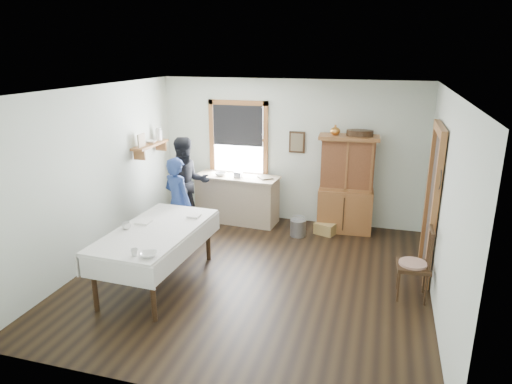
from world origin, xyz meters
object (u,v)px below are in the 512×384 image
spindle_chair (414,263)px  figure_dark (187,188)px  woman_blue (178,206)px  wicker_basket (325,229)px  dining_table (157,256)px  china_hutch (346,185)px  pail (298,228)px  work_counter (237,199)px

spindle_chair → figure_dark: size_ratio=0.63×
spindle_chair → woman_blue: woman_blue is taller
spindle_chair → woman_blue: 3.78m
wicker_basket → figure_dark: figure_dark is taller
wicker_basket → spindle_chair: bearing=-53.2°
figure_dark → dining_table: bearing=-114.9°
china_hutch → pail: bearing=-151.8°
woman_blue → figure_dark: size_ratio=0.90×
work_counter → dining_table: work_counter is taller
china_hutch → wicker_basket: (-0.31, -0.26, -0.78)m
china_hutch → wicker_basket: bearing=-143.4°
work_counter → dining_table: size_ratio=0.77×
wicker_basket → woman_blue: bearing=-152.2°
pail → figure_dark: bearing=-173.0°
work_counter → wicker_basket: bearing=-2.1°
china_hutch → woman_blue: size_ratio=1.23×
pail → wicker_basket: 0.51m
woman_blue → dining_table: bearing=126.0°
china_hutch → spindle_chair: bearing=-66.2°
china_hutch → figure_dark: size_ratio=1.11×
dining_table → wicker_basket: dining_table is taller
pail → woman_blue: bearing=-151.6°
figure_dark → china_hutch: bearing=-22.3°
work_counter → figure_dark: (-0.74, -0.65, 0.35)m
spindle_chair → figure_dark: 4.15m
pail → woman_blue: 2.17m
work_counter → woman_blue: woman_blue is taller
china_hutch → pail: 1.16m
dining_table → pail: 2.77m
pail → figure_dark: 2.13m
wicker_basket → woman_blue: 2.68m
dining_table → wicker_basket: size_ratio=5.85×
china_hutch → dining_table: 3.63m
work_counter → spindle_chair: (3.15, -2.08, 0.05)m
wicker_basket → figure_dark: bearing=-169.5°
china_hutch → pail: (-0.77, -0.47, -0.73)m
dining_table → pail: bearing=54.7°
wicker_basket → work_counter: bearing=173.8°
pail → figure_dark: size_ratio=0.19×
spindle_chair → pail: bearing=135.3°
china_hutch → woman_blue: china_hutch is taller
work_counter → spindle_chair: bearing=-29.3°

